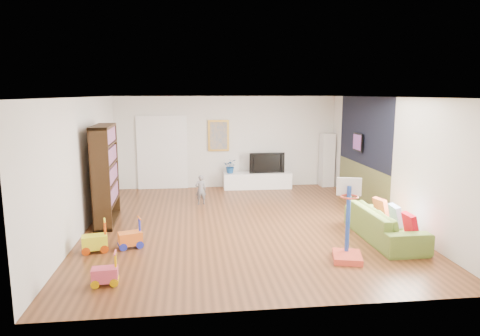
{
  "coord_description": "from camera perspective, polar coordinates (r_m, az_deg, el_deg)",
  "views": [
    {
      "loc": [
        -1.08,
        -8.84,
        2.77
      ],
      "look_at": [
        0.0,
        0.4,
        1.15
      ],
      "focal_mm": 32.0,
      "sensor_mm": 36.0,
      "label": 1
    }
  ],
  "objects": [
    {
      "name": "doorway",
      "position": [
        12.69,
        -10.31,
        1.94
      ],
      "size": [
        1.45,
        0.06,
        2.1
      ],
      "primitive_type": "cube",
      "color": "white",
      "rests_on": "ground"
    },
    {
      "name": "child",
      "position": [
        10.84,
        -5.26,
        -2.9
      ],
      "size": [
        0.31,
        0.23,
        0.76
      ],
      "primitive_type": "imported",
      "rotation": [
        0.0,
        0.0,
        3.33
      ],
      "color": "slate",
      "rests_on": "ground"
    },
    {
      "name": "pillow_right",
      "position": [
        9.27,
        18.24,
        -4.95
      ],
      "size": [
        0.17,
        0.37,
        0.36
      ],
      "primitive_type": "cube",
      "rotation": [
        0.0,
        0.0,
        0.23
      ],
      "color": "#C7512E",
      "rests_on": "sofa"
    },
    {
      "name": "wall_back",
      "position": [
        12.71,
        -1.75,
        3.47
      ],
      "size": [
        6.5,
        0.0,
        2.7
      ],
      "primitive_type": "cube",
      "color": "silver",
      "rests_on": "ground"
    },
    {
      "name": "ride_on_pink",
      "position": [
        6.71,
        -17.61,
        -12.71
      ],
      "size": [
        0.39,
        0.26,
        0.49
      ],
      "primitive_type": "cube",
      "rotation": [
        0.0,
        0.0,
        0.09
      ],
      "color": "#DF4965",
      "rests_on": "ground"
    },
    {
      "name": "basketball_hoop",
      "position": [
        7.38,
        14.31,
        -6.79
      ],
      "size": [
        0.61,
        0.69,
        1.39
      ],
      "primitive_type": "cube",
      "rotation": [
        0.0,
        0.0,
        -0.27
      ],
      "color": "#D3432F",
      "rests_on": "ground"
    },
    {
      "name": "media_console",
      "position": [
        12.68,
        2.33,
        -1.66
      ],
      "size": [
        2.0,
        0.53,
        0.47
      ],
      "primitive_type": "cube",
      "rotation": [
        0.0,
        0.0,
        -0.02
      ],
      "color": "white",
      "rests_on": "ground"
    },
    {
      "name": "vase_plant",
      "position": [
        12.53,
        -1.27,
        0.27
      ],
      "size": [
        0.42,
        0.38,
        0.42
      ],
      "primitive_type": "imported",
      "rotation": [
        0.0,
        0.0,
        -0.15
      ],
      "color": "navy",
      "rests_on": "media_console"
    },
    {
      "name": "pillow_left",
      "position": [
        8.26,
        21.75,
        -6.95
      ],
      "size": [
        0.1,
        0.38,
        0.38
      ],
      "primitive_type": "cube",
      "rotation": [
        0.0,
        0.0,
        -0.01
      ],
      "color": "red",
      "rests_on": "sofa"
    },
    {
      "name": "sofa",
      "position": [
        8.71,
        18.71,
        -7.12
      ],
      "size": [
        0.83,
        2.08,
        0.6
      ],
      "primitive_type": "imported",
      "rotation": [
        0.0,
        0.0,
        1.58
      ],
      "color": "olive",
      "rests_on": "ground"
    },
    {
      "name": "painting_back",
      "position": [
        12.63,
        -2.88,
        4.33
      ],
      "size": [
        0.62,
        0.06,
        0.92
      ],
      "primitive_type": "cube",
      "color": "gold",
      "rests_on": "wall_back"
    },
    {
      "name": "olive_wainscot",
      "position": [
        11.34,
        15.86,
        -2.05
      ],
      "size": [
        0.01,
        3.2,
        1.0
      ],
      "primitive_type": "cube",
      "color": "brown",
      "rests_on": "wall_right"
    },
    {
      "name": "tall_cabinet",
      "position": [
        13.14,
        11.51,
        1.06
      ],
      "size": [
        0.4,
        0.4,
        1.6
      ],
      "primitive_type": "cube",
      "rotation": [
        0.0,
        0.0,
        0.06
      ],
      "color": "silver",
      "rests_on": "ground"
    },
    {
      "name": "wall_front",
      "position": [
        5.39,
        5.14,
        -5.45
      ],
      "size": [
        6.5,
        0.0,
        2.7
      ],
      "primitive_type": "cube",
      "color": "silver",
      "rests_on": "ground"
    },
    {
      "name": "ride_on_orange",
      "position": [
        8.08,
        -14.45,
        -8.43
      ],
      "size": [
        0.47,
        0.37,
        0.55
      ],
      "primitive_type": "cube",
      "rotation": [
        0.0,
        0.0,
        0.31
      ],
      "color": "orange",
      "rests_on": "ground"
    },
    {
      "name": "wall_right",
      "position": [
        9.94,
        19.23,
        1.12
      ],
      "size": [
        0.0,
        7.5,
        2.7
      ],
      "primitive_type": "cube",
      "color": "white",
      "rests_on": "ground"
    },
    {
      "name": "floor",
      "position": [
        9.32,
        0.29,
        -7.4
      ],
      "size": [
        6.5,
        7.5,
        0.0
      ],
      "primitive_type": "cube",
      "color": "brown",
      "rests_on": "ground"
    },
    {
      "name": "tv",
      "position": [
        12.65,
        3.53,
        0.76
      ],
      "size": [
        1.05,
        0.17,
        0.6
      ],
      "primitive_type": "imported",
      "rotation": [
        0.0,
        0.0,
        0.03
      ],
      "color": "black",
      "rests_on": "media_console"
    },
    {
      "name": "pillow_center",
      "position": [
        8.73,
        20.09,
        -5.96
      ],
      "size": [
        0.13,
        0.4,
        0.4
      ],
      "primitive_type": "cube",
      "rotation": [
        0.0,
        0.0,
        -0.07
      ],
      "color": "white",
      "rests_on": "sofa"
    },
    {
      "name": "bookshelf",
      "position": [
        9.62,
        -17.52,
        -0.83
      ],
      "size": [
        0.44,
        1.46,
        2.12
      ],
      "primitive_type": "cube",
      "rotation": [
        0.0,
        0.0,
        0.04
      ],
      "color": "black",
      "rests_on": "ground"
    },
    {
      "name": "ride_on_yellow",
      "position": [
        8.05,
        -18.84,
        -8.64
      ],
      "size": [
        0.48,
        0.36,
        0.58
      ],
      "primitive_type": "cube",
      "rotation": [
        0.0,
        0.0,
        0.22
      ],
      "color": "yellow",
      "rests_on": "ground"
    },
    {
      "name": "ceiling",
      "position": [
        8.9,
        0.3,
        9.43
      ],
      "size": [
        6.5,
        7.5,
        0.0
      ],
      "primitive_type": "cube",
      "color": "white",
      "rests_on": "ground"
    },
    {
      "name": "navy_accent",
      "position": [
        11.15,
        16.19,
        4.76
      ],
      "size": [
        0.01,
        3.2,
        1.7
      ],
      "primitive_type": "cube",
      "color": "black",
      "rests_on": "wall_right"
    },
    {
      "name": "wall_left",
      "position": [
        9.21,
        -20.21,
        0.4
      ],
      "size": [
        0.0,
        7.5,
        2.7
      ],
      "primitive_type": "cube",
      "color": "silver",
      "rests_on": "ground"
    },
    {
      "name": "artwork_right",
      "position": [
        11.33,
        15.43,
        3.35
      ],
      "size": [
        0.04,
        0.56,
        0.46
      ],
      "primitive_type": "cube",
      "color": "#7F3F8C",
      "rests_on": "wall_right"
    }
  ]
}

